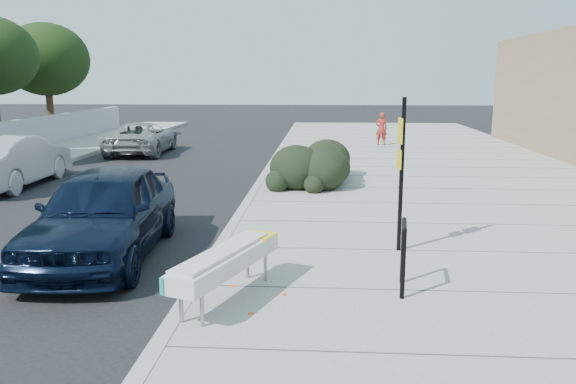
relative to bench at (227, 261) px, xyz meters
name	(u,v)px	position (x,y,z in m)	size (l,w,h in m)	color
ground	(219,254)	(-0.60, 2.52, -0.72)	(120.00, 120.00, 0.00)	black
sidewalk_near	(459,199)	(5.00, 7.52, -0.64)	(11.20, 50.00, 0.15)	gray
curb_near	(252,195)	(-0.60, 7.52, -0.63)	(0.22, 50.00, 0.17)	#9E9E99
tree_far_f	(46,60)	(-13.10, 21.52, 3.47)	(4.40, 4.40, 6.07)	#332114
bench	(227,261)	(0.00, 0.00, 0.00)	(1.30, 2.40, 0.72)	gray
bike_rack	(403,250)	(2.54, 0.52, 0.06)	(0.15, 0.71, 1.04)	black
sign_post	(401,166)	(2.73, 2.52, 1.00)	(0.11, 0.32, 2.78)	black
hedge	(309,158)	(0.90, 9.52, 0.14)	(1.89, 3.77, 1.41)	black
sedan_navy	(104,213)	(-2.67, 2.28, 0.12)	(1.97, 4.91, 1.67)	black
wagon_silver	(13,160)	(-8.10, 8.84, 0.08)	(1.68, 4.83, 1.59)	#AEAEB3
suv_silver	(142,138)	(-6.60, 16.58, -0.04)	(2.27, 4.92, 1.37)	gray
pedestrian	(381,129)	(4.05, 19.20, 0.20)	(0.56, 0.37, 1.53)	maroon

